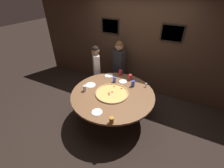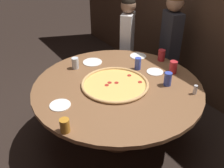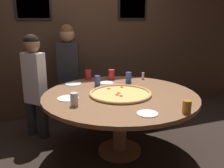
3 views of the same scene
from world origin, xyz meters
TOP-DOWN VIEW (x-y plane):
  - ground_plane at (0.00, 0.00)m, footprint 24.00×24.00m
  - back_wall at (0.00, 1.49)m, footprint 6.40×0.08m
  - dining_table at (0.00, 0.00)m, footprint 1.78×1.78m
  - giant_pizza at (-0.01, -0.03)m, footprint 0.71×0.71m
  - drink_cup_far_right at (0.29, 0.43)m, footprint 0.08×0.08m
  - drink_cup_beside_pizza at (-0.15, 0.39)m, footprint 0.07×0.07m
  - drink_cup_near_right at (-0.17, 0.78)m, footprint 0.09×0.09m
  - drink_cup_far_left at (0.36, -0.76)m, footprint 0.08×0.08m
  - drink_cup_near_left at (-0.57, -0.20)m, footprint 0.08×0.08m
  - drink_cup_front_edge at (0.14, 0.67)m, footprint 0.09×0.09m
  - white_plate_beside_cup at (-0.42, 0.61)m, footprint 0.21×0.21m
  - white_plate_near_front at (-0.59, 0.04)m, footprint 0.23×0.23m
  - white_plate_far_back at (0.01, -0.65)m, footprint 0.20×0.20m
  - white_plate_left_side at (0.02, 0.51)m, footprint 0.19×0.19m
  - condiment_shaker at (0.57, 0.54)m, footprint 0.04×0.04m
  - diner_side_left at (-0.38, 1.13)m, footprint 0.40×0.26m
  - diner_far_left at (-0.90, 0.79)m, footprint 0.32×0.34m

SIDE VIEW (x-z plane):
  - ground_plane at x=0.00m, z-range 0.00..0.00m
  - dining_table at x=0.00m, z-range 0.26..1.00m
  - white_plate_beside_cup at x=-0.42m, z-range 0.74..0.75m
  - white_plate_near_front at x=-0.59m, z-range 0.74..0.75m
  - white_plate_far_back at x=0.01m, z-range 0.74..0.75m
  - white_plate_left_side at x=0.02m, z-range 0.74..0.75m
  - giant_pizza at x=-0.01m, z-range 0.74..0.77m
  - condiment_shaker at x=0.57m, z-range 0.74..0.84m
  - diner_far_left at x=-0.90m, z-range 0.09..1.49m
  - drink_cup_far_left at x=0.36m, z-range 0.74..0.86m
  - drink_cup_near_left at x=-0.57m, z-range 0.74..0.87m
  - drink_cup_near_right at x=-0.17m, z-range 0.74..0.88m
  - drink_cup_beside_pizza at x=-0.15m, z-range 0.74..0.88m
  - drink_cup_front_edge at x=0.14m, z-range 0.74..0.88m
  - drink_cup_far_right at x=0.29m, z-range 0.74..0.88m
  - diner_side_left at x=-0.38m, z-range 0.10..1.60m
  - back_wall at x=0.00m, z-range 0.00..2.60m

